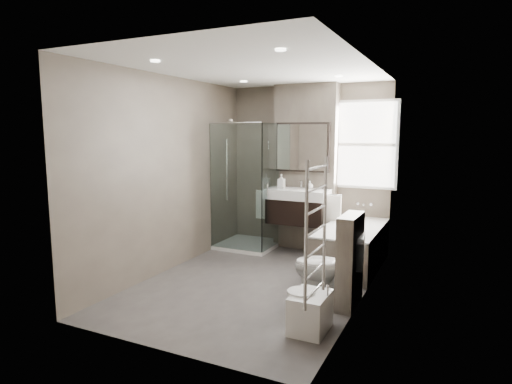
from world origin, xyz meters
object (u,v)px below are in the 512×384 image
Objects in this scene: bidet at (310,311)px; bathtub at (352,245)px; toilet at (328,267)px; vanity at (297,206)px.

bathtub is at bearing 92.46° from bidet.
bidet is (0.09, -2.09, -0.13)m from bathtub.
bathtub is 2.10m from bidet.
toilet is 1.62× the size of bidet.
toilet is at bearing 93.33° from bidet.
toilet is at bearing -88.05° from bathtub.
vanity is at bearing 160.63° from bathtub.
toilet is (0.05, -1.32, 0.07)m from bathtub.
vanity reaches higher than bidet.
bidet is (0.04, -0.77, -0.19)m from toilet.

